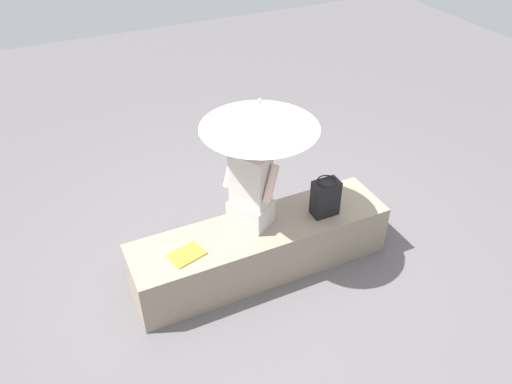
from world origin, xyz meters
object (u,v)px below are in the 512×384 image
person_seated (251,186)px  handbag_black (325,197)px  parasol (260,115)px  magazine (187,254)px

person_seated → handbag_black: 0.70m
parasol → magazine: parasol is taller
person_seated → parasol: 0.65m
person_seated → magazine: 0.78m
person_seated → parasol: parasol is taller
parasol → handbag_black: bearing=-20.0°
handbag_black → magazine: size_ratio=1.31×
person_seated → handbag_black: (0.65, -0.18, -0.21)m
parasol → magazine: bearing=-165.7°
handbag_black → person_seated: bearing=164.5°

